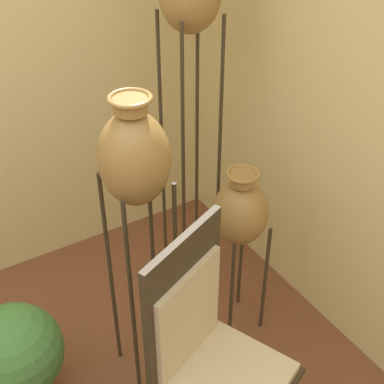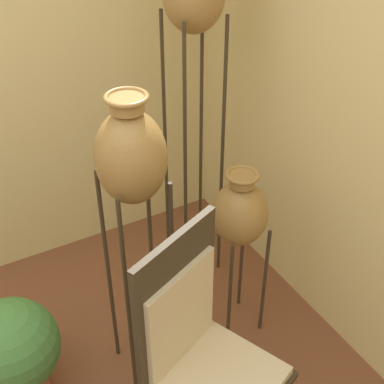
% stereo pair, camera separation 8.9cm
% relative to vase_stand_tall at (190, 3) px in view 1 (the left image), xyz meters
% --- Properties ---
extents(vase_stand_tall, '(0.31, 0.31, 2.01)m').
position_rel_vase_stand_tall_xyz_m(vase_stand_tall, '(0.00, 0.00, 0.00)').
color(vase_stand_tall, '#382D1E').
rests_on(vase_stand_tall, ground_plane).
extents(vase_stand_medium, '(0.30, 0.30, 1.56)m').
position_rel_vase_stand_tall_xyz_m(vase_stand_medium, '(-0.61, -0.55, -0.42)').
color(vase_stand_medium, '#382D1E').
rests_on(vase_stand_medium, ground_plane).
extents(vase_stand_short, '(0.28, 0.28, 1.04)m').
position_rel_vase_stand_tall_xyz_m(vase_stand_short, '(-0.05, -0.56, -0.89)').
color(vase_stand_short, '#382D1E').
rests_on(vase_stand_short, ground_plane).
extents(chair, '(0.64, 0.63, 1.18)m').
position_rel_vase_stand_tall_xyz_m(chair, '(-0.58, -1.09, -1.03)').
color(chair, '#382D1E').
rests_on(chair, ground_plane).
extents(potted_plant, '(0.46, 0.46, 0.60)m').
position_rel_vase_stand_tall_xyz_m(potted_plant, '(-1.24, -0.44, -1.35)').
color(potted_plant, '#B26647').
rests_on(potted_plant, ground_plane).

